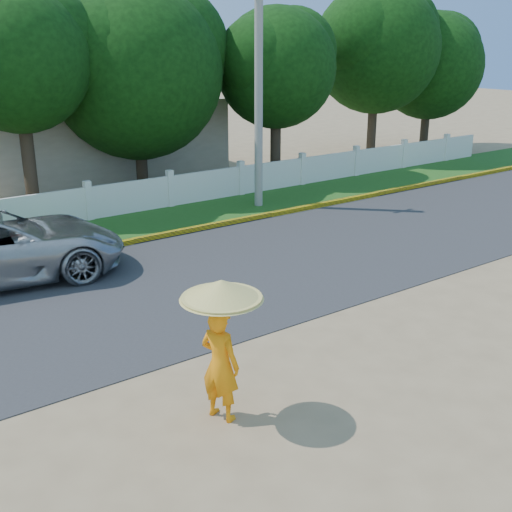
# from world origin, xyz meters

# --- Properties ---
(ground) EXTENTS (120.00, 120.00, 0.00)m
(ground) POSITION_xyz_m (0.00, 0.00, 0.00)
(ground) COLOR #9E8460
(ground) RESTS_ON ground
(road) EXTENTS (60.00, 7.00, 0.02)m
(road) POSITION_xyz_m (0.00, 4.50, 0.01)
(road) COLOR #38383A
(road) RESTS_ON ground
(grass_verge) EXTENTS (60.00, 3.50, 0.03)m
(grass_verge) POSITION_xyz_m (0.00, 9.75, 0.01)
(grass_verge) COLOR #2D601E
(grass_verge) RESTS_ON ground
(curb) EXTENTS (40.00, 0.18, 0.16)m
(curb) POSITION_xyz_m (0.00, 8.05, 0.08)
(curb) COLOR yellow
(curb) RESTS_ON ground
(fence) EXTENTS (40.00, 0.10, 1.10)m
(fence) POSITION_xyz_m (0.00, 11.20, 0.55)
(fence) COLOR silver
(fence) RESTS_ON ground
(building_near) EXTENTS (10.00, 6.00, 3.20)m
(building_near) POSITION_xyz_m (3.00, 18.00, 1.60)
(building_near) COLOR #B7AD99
(building_near) RESTS_ON ground
(utility_pole) EXTENTS (0.28, 0.28, 7.73)m
(utility_pole) POSITION_xyz_m (5.55, 9.46, 3.87)
(utility_pole) COLOR gray
(utility_pole) RESTS_ON ground
(monk_with_parasol) EXTENTS (1.26, 1.26, 2.29)m
(monk_with_parasol) POSITION_xyz_m (-2.78, -0.92, 1.49)
(monk_with_parasol) COLOR orange
(monk_with_parasol) RESTS_ON ground
(tree_row) EXTENTS (37.61, 7.44, 8.16)m
(tree_row) POSITION_xyz_m (4.31, 14.07, 4.59)
(tree_row) COLOR #473828
(tree_row) RESTS_ON ground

